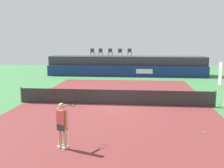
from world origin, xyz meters
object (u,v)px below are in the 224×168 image
(spectator_chair_center, at_px, (110,52))
(net_post_far, at_px, (215,99))
(spectator_chair_far_right, at_px, (130,52))
(spectator_chair_far_left, at_px, (92,52))
(spectator_chair_left, at_px, (101,52))
(umpire_chair, at_px, (221,81))
(tennis_ball, at_px, (205,132))
(net_post_near, at_px, (21,95))
(spectator_chair_right, at_px, (120,52))
(tennis_player, at_px, (62,124))

(spectator_chair_center, distance_m, net_post_far, 17.60)
(spectator_chair_center, bearing_deg, spectator_chair_far_right, 1.27)
(net_post_far, bearing_deg, spectator_chair_center, 117.88)
(spectator_chair_far_left, height_order, net_post_far, spectator_chair_far_left)
(spectator_chair_left, bearing_deg, spectator_chair_far_right, 4.73)
(umpire_chair, bearing_deg, spectator_chair_far_left, 124.93)
(net_post_far, bearing_deg, tennis_ball, -108.64)
(spectator_chair_left, relative_size, spectator_chair_center, 1.00)
(spectator_chair_left, distance_m, net_post_near, 15.68)
(spectator_chair_center, distance_m, spectator_chair_far_right, 2.26)
(spectator_chair_right, height_order, umpire_chair, spectator_chair_right)
(spectator_chair_far_left, distance_m, spectator_chair_right, 3.26)
(spectator_chair_far_right, xyz_separation_m, net_post_near, (-6.49, -15.49, -2.19))
(net_post_near, height_order, net_post_far, same)
(spectator_chair_center, xyz_separation_m, tennis_ball, (6.43, -20.59, -2.66))
(net_post_near, distance_m, net_post_far, 12.40)
(spectator_chair_left, distance_m, net_post_far, 17.95)
(spectator_chair_left, distance_m, tennis_ball, 21.88)
(spectator_chair_left, distance_m, spectator_chair_center, 1.14)
(spectator_chair_far_right, distance_m, tennis_player, 23.06)
(spectator_chair_right, relative_size, spectator_chair_far_right, 1.00)
(spectator_chair_left, relative_size, tennis_ball, 13.06)
(spectator_chair_left, relative_size, tennis_player, 0.50)
(net_post_far, relative_size, tennis_ball, 14.71)
(spectator_chair_far_left, distance_m, tennis_ball, 22.11)
(spectator_chair_far_right, bearing_deg, umpire_chair, -68.17)
(spectator_chair_far_right, bearing_deg, spectator_chair_center, -178.73)
(spectator_chair_left, relative_size, net_post_far, 0.89)
(spectator_chair_far_left, relative_size, spectator_chair_far_right, 1.00)
(spectator_chair_left, xyz_separation_m, tennis_player, (1.79, -22.66, -1.73))
(net_post_near, bearing_deg, tennis_player, -56.64)
(spectator_chair_far_left, bearing_deg, umpire_chair, -55.07)
(spectator_chair_left, relative_size, net_post_near, 0.89)
(tennis_player, bearing_deg, umpire_chair, 43.66)
(spectator_chair_right, bearing_deg, umpire_chair, -64.03)
(spectator_chair_center, xyz_separation_m, spectator_chair_far_right, (2.26, 0.05, 0.00))
(net_post_near, bearing_deg, tennis_ball, -25.82)
(spectator_chair_right, height_order, net_post_far, spectator_chair_right)
(umpire_chair, bearing_deg, spectator_chair_left, 122.18)
(spectator_chair_right, distance_m, tennis_player, 22.47)
(net_post_near, height_order, tennis_ball, net_post_near)
(spectator_chair_far_right, bearing_deg, tennis_ball, -78.58)
(spectator_chair_left, height_order, spectator_chair_far_right, same)
(spectator_chair_right, relative_size, tennis_player, 0.50)
(spectator_chair_far_left, distance_m, spectator_chair_left, 0.97)
(umpire_chair, distance_m, tennis_player, 10.79)
(spectator_chair_far_left, height_order, umpire_chair, spectator_chair_far_left)
(spectator_chair_right, height_order, tennis_ball, spectator_chair_right)
(spectator_chair_center, relative_size, umpire_chair, 0.32)
(spectator_chair_center, distance_m, umpire_chair, 17.65)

